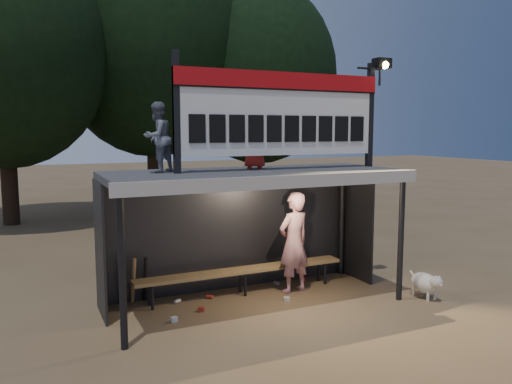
{
  "coord_description": "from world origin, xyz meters",
  "views": [
    {
      "loc": [
        -3.51,
        -7.61,
        2.99
      ],
      "look_at": [
        0.2,
        0.4,
        1.9
      ],
      "focal_mm": 35.0,
      "sensor_mm": 36.0,
      "label": 1
    }
  ],
  "objects": [
    {
      "name": "litter",
      "position": [
        -0.23,
        0.32,
        0.04
      ],
      "size": [
        3.01,
        1.11,
        0.08
      ],
      "color": "red",
      "rests_on": "ground"
    },
    {
      "name": "scoreboard_assembly",
      "position": [
        0.56,
        -0.01,
        3.32
      ],
      "size": [
        4.1,
        0.27,
        1.99
      ],
      "color": "black",
      "rests_on": "dugout_shelter"
    },
    {
      "name": "child_a",
      "position": [
        -1.59,
        0.26,
        2.88
      ],
      "size": [
        0.69,
        0.65,
        1.12
      ],
      "primitive_type": "imported",
      "rotation": [
        0.0,
        0.0,
        3.73
      ],
      "color": "slate",
      "rests_on": "dugout_shelter"
    },
    {
      "name": "bats",
      "position": [
        -1.93,
        0.82,
        0.43
      ],
      "size": [
        0.48,
        0.33,
        0.84
      ],
      "color": "#A0704B",
      "rests_on": "ground"
    },
    {
      "name": "tree_right",
      "position": [
        5.0,
        10.5,
        5.19
      ],
      "size": [
        6.08,
        6.08,
        8.72
      ],
      "color": "black",
      "rests_on": "ground"
    },
    {
      "name": "tree_left",
      "position": [
        -4.0,
        10.0,
        5.51
      ],
      "size": [
        6.46,
        6.46,
        9.27
      ],
      "color": "black",
      "rests_on": "ground"
    },
    {
      "name": "ground",
      "position": [
        0.0,
        0.0,
        0.0
      ],
      "size": [
        80.0,
        80.0,
        0.0
      ],
      "primitive_type": "plane",
      "color": "brown",
      "rests_on": "ground"
    },
    {
      "name": "dog",
      "position": [
        2.89,
        -1.04,
        0.28
      ],
      "size": [
        0.36,
        0.81,
        0.49
      ],
      "color": "silver",
      "rests_on": "ground"
    },
    {
      "name": "bench",
      "position": [
        0.0,
        0.55,
        0.43
      ],
      "size": [
        4.0,
        0.35,
        0.48
      ],
      "color": "olive",
      "rests_on": "ground"
    },
    {
      "name": "tree_mid",
      "position": [
        1.0,
        11.5,
        6.17
      ],
      "size": [
        7.22,
        7.22,
        10.36
      ],
      "color": "#2F2215",
      "rests_on": "ground"
    },
    {
      "name": "player",
      "position": [
        0.92,
        0.28,
        0.94
      ],
      "size": [
        0.77,
        0.6,
        1.87
      ],
      "primitive_type": "imported",
      "rotation": [
        0.0,
        0.0,
        3.39
      ],
      "color": "silver",
      "rests_on": "ground"
    },
    {
      "name": "child_b",
      "position": [
        0.14,
        0.34,
        2.8
      ],
      "size": [
        0.54,
        0.44,
        0.97
      ],
      "primitive_type": "imported",
      "rotation": [
        0.0,
        0.0,
        2.83
      ],
      "color": "#A62119",
      "rests_on": "dugout_shelter"
    },
    {
      "name": "dugout_shelter",
      "position": [
        0.0,
        0.24,
        1.85
      ],
      "size": [
        5.1,
        2.08,
        2.32
      ],
      "color": "#3A3A3D",
      "rests_on": "ground"
    }
  ]
}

